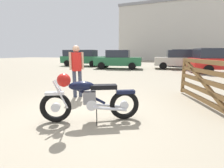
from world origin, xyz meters
The scene contains 9 objects.
ground_plane centered at (0.00, 0.00, 0.00)m, with size 80.00×80.00×0.00m, color gray.
vintage_motorcycle centered at (0.26, -0.39, 0.49)m, with size 1.96×1.04×1.07m.
timber_gate centered at (2.90, 1.33, 0.70)m, with size 0.87×2.47×1.60m.
bystander centered at (-0.90, 1.27, 1.02)m, with size 0.38×0.31×1.66m.
blue_hatchback_right centered at (-2.05, 10.97, 0.84)m, with size 4.33×2.19×1.67m.
white_estate_far centered at (4.19, 15.17, 0.92)m, with size 4.08×2.20×1.78m.
red_hatchback_near centered at (3.22, 12.26, 0.84)m, with size 4.27×2.07×1.67m.
dark_sedan_left centered at (-6.71, 12.94, 0.94)m, with size 4.71×1.98×1.74m.
industrial_building centered at (3.05, 34.95, 5.47)m, with size 19.71×15.10×24.05m.
Camera 1 is at (1.66, -3.30, 1.43)m, focal length 25.60 mm.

